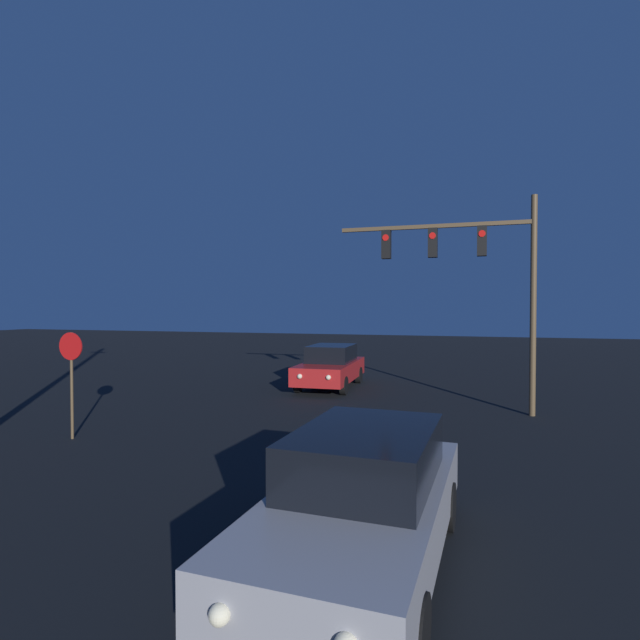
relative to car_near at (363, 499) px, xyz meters
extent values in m
cube|color=#99999E|center=(0.00, -0.06, -0.17)|extent=(2.08, 4.82, 0.69)
cube|color=black|center=(0.01, 0.17, 0.50)|extent=(1.71, 2.47, 0.65)
cylinder|color=black|center=(0.81, -1.57, -0.51)|extent=(0.24, 0.69, 0.68)
cylinder|color=black|center=(-0.93, -1.50, -0.51)|extent=(0.24, 0.69, 0.68)
cylinder|color=black|center=(0.93, 1.37, -0.51)|extent=(0.24, 0.69, 0.68)
cylinder|color=black|center=(-0.82, 1.44, -0.51)|extent=(0.24, 0.69, 0.68)
sphere|color=#F9EFC6|center=(-0.62, -2.43, -0.10)|extent=(0.18, 0.18, 0.18)
cube|color=#B21E1E|center=(-4.21, 13.04, -0.17)|extent=(2.09, 4.82, 0.69)
cube|color=black|center=(-4.22, 13.28, 0.50)|extent=(1.71, 2.47, 0.65)
cylinder|color=black|center=(-3.28, 11.60, -0.51)|extent=(0.24, 0.69, 0.68)
cylinder|color=black|center=(-5.02, 11.53, -0.51)|extent=(0.24, 0.69, 0.68)
cylinder|color=black|center=(-3.40, 14.54, -0.51)|extent=(0.24, 0.69, 0.68)
cylinder|color=black|center=(-5.14, 14.47, -0.51)|extent=(0.24, 0.69, 0.68)
sphere|color=#F9EFC6|center=(-3.59, 10.67, -0.10)|extent=(0.18, 0.18, 0.18)
sphere|color=#F9EFC6|center=(-4.63, 10.63, -0.10)|extent=(0.18, 0.18, 0.18)
cylinder|color=brown|center=(2.90, 9.89, 2.38)|extent=(0.18, 0.18, 6.47)
cube|color=brown|center=(0.01, 9.89, 4.84)|extent=(5.78, 0.12, 0.12)
cube|color=black|center=(1.45, 9.89, 4.33)|extent=(0.28, 0.28, 0.90)
cylinder|color=red|center=(1.45, 9.74, 4.53)|extent=(0.20, 0.02, 0.20)
cube|color=black|center=(0.01, 9.89, 4.33)|extent=(0.28, 0.28, 0.90)
cylinder|color=red|center=(0.01, 9.74, 4.53)|extent=(0.20, 0.02, 0.20)
cube|color=black|center=(-1.44, 9.89, 4.33)|extent=(0.28, 0.28, 0.90)
cylinder|color=red|center=(-1.44, 9.74, 4.53)|extent=(0.20, 0.02, 0.20)
cylinder|color=brown|center=(-8.03, 3.76, 0.44)|extent=(0.07, 0.07, 2.59)
cylinder|color=red|center=(-8.03, 3.74, 1.40)|extent=(0.67, 0.03, 0.67)
camera|label=1|loc=(1.30, -5.90, 2.33)|focal=28.00mm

